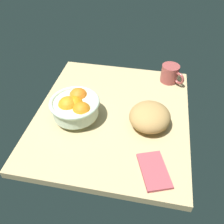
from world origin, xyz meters
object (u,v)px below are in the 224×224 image
Objects in this scene: bread_loaf at (150,117)px; mug at (170,74)px; napkin_folded at (154,171)px; fruit_bowl at (75,106)px.

bread_loaf is 32.00cm from mug.
mug is at bearing -4.07° from napkin_folded.
mug is (31.20, -7.12, -0.36)cm from bread_loaf.
fruit_bowl reaches higher than napkin_folded.
mug is at bearing -47.67° from fruit_bowl.
bread_loaf is 1.49× the size of mug.
napkin_folded is at bearing 175.93° from mug.
fruit_bowl is 48.45cm from mug.
fruit_bowl is at bearing 58.76° from napkin_folded.
fruit_bowl is 1.20× the size of bread_loaf.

